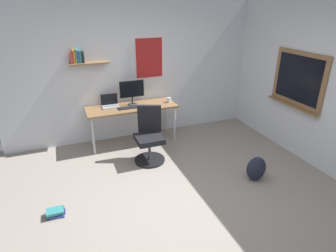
{
  "coord_description": "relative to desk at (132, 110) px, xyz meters",
  "views": [
    {
      "loc": [
        -1.36,
        -2.86,
        2.52
      ],
      "look_at": [
        0.03,
        0.73,
        0.85
      ],
      "focal_mm": 30.35,
      "sensor_mm": 36.0,
      "label": 1
    }
  ],
  "objects": [
    {
      "name": "ground_plane",
      "position": [
        0.18,
        -2.08,
        -0.67
      ],
      "size": [
        5.2,
        5.2,
        0.0
      ],
      "primitive_type": "plane",
      "color": "gray",
      "rests_on": "ground"
    },
    {
      "name": "wall_back",
      "position": [
        0.18,
        0.37,
        0.64
      ],
      "size": [
        5.0,
        0.3,
        2.6
      ],
      "color": "silver",
      "rests_on": "ground"
    },
    {
      "name": "desk",
      "position": [
        0.0,
        0.0,
        0.0
      ],
      "size": [
        1.68,
        0.59,
        0.74
      ],
      "color": "olive",
      "rests_on": "ground"
    },
    {
      "name": "office_chair",
      "position": [
        0.09,
        -0.77,
        -0.26
      ],
      "size": [
        0.53,
        0.55,
        0.95
      ],
      "color": "black",
      "rests_on": "ground"
    },
    {
      "name": "laptop",
      "position": [
        -0.38,
        0.14,
        0.12
      ],
      "size": [
        0.31,
        0.21,
        0.23
      ],
      "color": "#ADAFB5",
      "rests_on": "desk"
    },
    {
      "name": "monitor_primary",
      "position": [
        0.04,
        0.09,
        0.34
      ],
      "size": [
        0.46,
        0.17,
        0.46
      ],
      "color": "#38383D",
      "rests_on": "desk"
    },
    {
      "name": "keyboard",
      "position": [
        -0.08,
        -0.07,
        0.08
      ],
      "size": [
        0.37,
        0.13,
        0.02
      ],
      "primitive_type": "cube",
      "color": "black",
      "rests_on": "desk"
    },
    {
      "name": "computer_mouse",
      "position": [
        0.2,
        -0.07,
        0.09
      ],
      "size": [
        0.1,
        0.06,
        0.03
      ],
      "primitive_type": "ellipsoid",
      "color": "#262628",
      "rests_on": "desk"
    },
    {
      "name": "coffee_mug",
      "position": [
        0.74,
        -0.02,
        0.12
      ],
      "size": [
        0.08,
        0.08,
        0.09
      ],
      "primitive_type": "cylinder",
      "color": "silver",
      "rests_on": "desk"
    },
    {
      "name": "backpack",
      "position": [
        1.43,
        -1.95,
        -0.48
      ],
      "size": [
        0.32,
        0.22,
        0.38
      ],
      "primitive_type": "ellipsoid",
      "color": "#1E2333",
      "rests_on": "ground"
    },
    {
      "name": "book_stack_on_floor",
      "position": [
        -1.48,
        -1.71,
        -0.62
      ],
      "size": [
        0.23,
        0.18,
        0.09
      ],
      "color": "#3851B2",
      "rests_on": "ground"
    }
  ]
}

